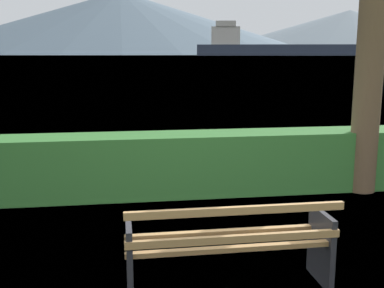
{
  "coord_description": "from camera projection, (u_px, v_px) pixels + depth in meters",
  "views": [
    {
      "loc": [
        -0.9,
        -3.9,
        2.11
      ],
      "look_at": [
        0.0,
        2.2,
        0.91
      ],
      "focal_mm": 44.21,
      "sensor_mm": 36.0,
      "label": 1
    }
  ],
  "objects": [
    {
      "name": "park_bench",
      "position": [
        229.0,
        245.0,
        4.18
      ],
      "size": [
        1.84,
        0.58,
        0.87
      ],
      "color": "tan",
      "rests_on": "ground_plane"
    },
    {
      "name": "distant_hills",
      "position": [
        145.0,
        27.0,
        550.7
      ],
      "size": [
        884.3,
        437.73,
        67.82
      ],
      "color": "gray",
      "rests_on": "ground_plane"
    },
    {
      "name": "water_surface",
      "position": [
        122.0,
        55.0,
        301.8
      ],
      "size": [
        620.0,
        620.0,
        0.0
      ],
      "primitive_type": "plane",
      "color": "slate",
      "rests_on": "ground_plane"
    },
    {
      "name": "hedge_row",
      "position": [
        185.0,
        164.0,
        7.1
      ],
      "size": [
        7.95,
        0.72,
        0.91
      ],
      "primitive_type": "cube",
      "color": "#387A33",
      "rests_on": "ground_plane"
    },
    {
      "name": "cargo_ship_large",
      "position": [
        264.0,
        46.0,
        288.7
      ],
      "size": [
        96.47,
        32.57,
        20.58
      ],
      "color": "#2D384C",
      "rests_on": "water_surface"
    },
    {
      "name": "ground_plane",
      "position": [
        227.0,
        287.0,
        4.32
      ],
      "size": [
        1400.0,
        1400.0,
        0.0
      ],
      "primitive_type": "plane",
      "color": "olive"
    }
  ]
}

